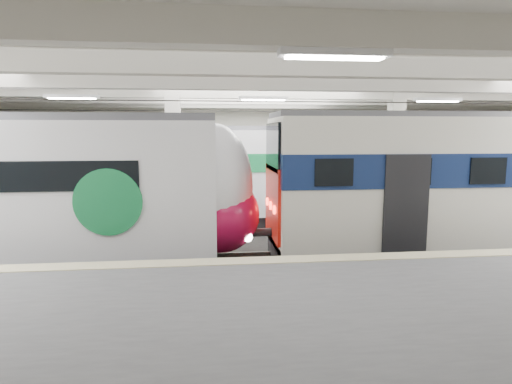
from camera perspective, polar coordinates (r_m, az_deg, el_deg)
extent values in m
cube|color=black|center=(12.83, 2.07, -9.70)|extent=(36.00, 24.00, 0.10)
cube|color=silver|center=(12.35, 2.21, 15.91)|extent=(36.00, 24.00, 0.20)
cube|color=beige|center=(22.19, -1.64, 5.13)|extent=(30.00, 0.10, 5.50)
cube|color=#535356|center=(6.73, 10.71, -21.46)|extent=(30.00, 7.00, 1.10)
cube|color=beige|center=(9.43, 4.99, -8.91)|extent=(30.00, 0.50, 0.02)
cube|color=beige|center=(15.18, -10.85, 3.69)|extent=(0.50, 0.50, 5.50)
cube|color=beige|center=(16.59, 17.95, 3.80)|extent=(0.50, 0.50, 5.50)
cube|color=beige|center=(12.31, 2.20, 14.52)|extent=(30.00, 18.00, 0.50)
cube|color=#59544C|center=(12.79, 2.07, -9.15)|extent=(30.00, 1.52, 0.16)
cube|color=#59544C|center=(18.08, -0.45, -4.05)|extent=(30.00, 1.52, 0.16)
cylinder|color=black|center=(12.26, 2.18, 11.97)|extent=(30.00, 0.03, 0.03)
cylinder|color=black|center=(17.71, -0.47, 10.74)|extent=(30.00, 0.03, 0.03)
cube|color=white|center=(10.31, 3.87, 13.95)|extent=(26.00, 8.40, 0.12)
ellipsoid|color=white|center=(12.19, -5.43, 0.74)|extent=(2.14, 2.65, 3.56)
ellipsoid|color=#A50D38|center=(12.32, -4.82, -2.95)|extent=(2.27, 2.70, 2.18)
cylinder|color=#167D40|center=(11.13, -19.15, -1.30)|extent=(1.68, 0.06, 1.68)
cube|color=silver|center=(14.82, 28.52, 1.32)|extent=(13.18, 2.89, 3.75)
cube|color=#12224E|center=(14.79, 28.64, 3.05)|extent=(13.22, 2.95, 0.91)
cube|color=red|center=(12.39, 2.24, -1.29)|extent=(0.08, 2.46, 2.06)
cube|color=black|center=(12.24, 2.28, 6.01)|extent=(0.08, 2.31, 1.35)
cube|color=#4C4C51|center=(14.76, 29.03, 8.88)|extent=(13.18, 2.25, 0.16)
cube|color=black|center=(15.16, 28.01, -6.31)|extent=(13.18, 2.02, 0.70)
cube|color=white|center=(17.68, -7.76, 2.59)|extent=(12.68, 2.89, 3.42)
cube|color=#167D40|center=(17.64, -7.78, 4.05)|extent=(12.72, 2.95, 0.72)
cube|color=#4C4C51|center=(17.60, -7.87, 8.44)|extent=(12.67, 2.44, 0.16)
cube|color=black|center=(17.95, -7.64, -3.49)|extent=(12.68, 2.62, 0.60)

